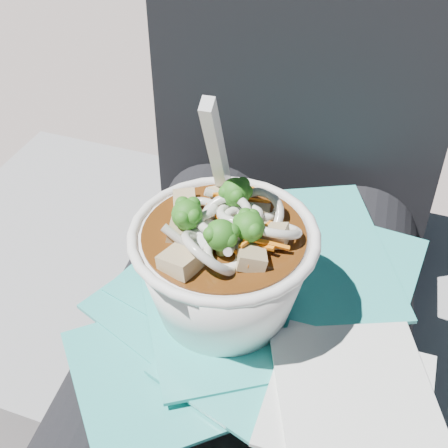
% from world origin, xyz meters
% --- Properties ---
extents(stone_ledge, '(1.04, 0.59, 0.42)m').
position_xyz_m(stone_ledge, '(0.00, 0.15, 0.21)').
color(stone_ledge, gray).
rests_on(stone_ledge, ground).
extents(lap, '(0.32, 0.48, 0.14)m').
position_xyz_m(lap, '(0.00, 0.00, 0.49)').
color(lap, black).
rests_on(lap, stone_ledge).
extents(person_body, '(0.34, 0.94, 0.97)m').
position_xyz_m(person_body, '(0.00, 0.09, 0.53)').
color(person_body, black).
rests_on(person_body, ground).
extents(plastic_bag, '(0.32, 0.40, 0.02)m').
position_xyz_m(plastic_bag, '(-0.00, 0.01, 0.57)').
color(plastic_bag, teal).
rests_on(plastic_bag, lap).
extents(napkins, '(0.15, 0.16, 0.01)m').
position_xyz_m(napkins, '(0.10, -0.08, 0.58)').
color(napkins, silver).
rests_on(napkins, plastic_bag).
extents(udon_bowl, '(0.17, 0.17, 0.21)m').
position_xyz_m(udon_bowl, '(-0.02, -0.01, 0.64)').
color(udon_bowl, white).
rests_on(udon_bowl, plastic_bag).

